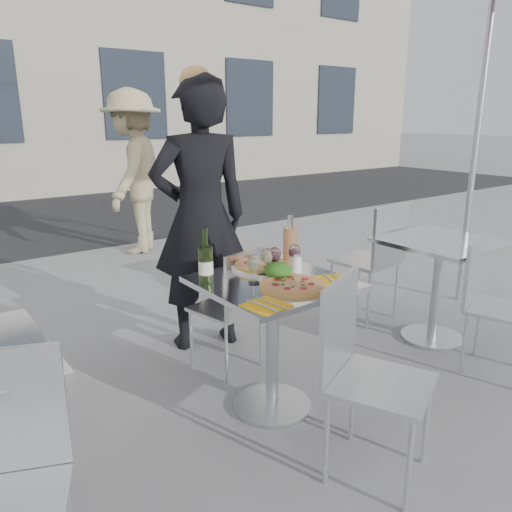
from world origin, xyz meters
TOP-DOWN VIEW (x-y plane):
  - ground at (0.00, 0.00)m, footprint 80.00×80.00m
  - street_asphalt at (0.00, 6.50)m, footprint 24.00×5.00m
  - main_table at (0.00, 0.00)m, footprint 0.72×0.72m
  - side_table_right at (1.50, 0.00)m, footprint 0.72×0.72m
  - chair_far at (0.08, 0.47)m, footprint 0.44×0.45m
  - chair_near at (0.01, -0.62)m, footprint 0.55×0.56m
  - side_chair_rfar at (1.43, 0.50)m, footprint 0.47×0.48m
  - side_chair_rnear at (1.37, -0.45)m, footprint 0.48×0.49m
  - woman_diner at (0.12, 0.95)m, footprint 0.76×0.60m
  - pedestrian_b at (0.80, 3.62)m, footprint 1.32×1.38m
  - pizza_near at (0.02, -0.14)m, footprint 0.33×0.33m
  - pizza_far at (0.09, 0.21)m, footprint 0.34×0.34m
  - salad_plate at (0.05, 0.02)m, footprint 0.22×0.22m
  - wine_bottle at (-0.31, 0.16)m, footprint 0.07×0.08m
  - carafe at (0.26, 0.17)m, footprint 0.08×0.08m
  - sugar_shaker at (0.20, 0.05)m, footprint 0.06×0.06m
  - wineglass_white_a at (-0.11, 0.02)m, footprint 0.07×0.07m
  - wineglass_white_b at (0.02, 0.08)m, footprint 0.07×0.07m
  - wineglass_red_a at (0.07, 0.07)m, footprint 0.07×0.07m
  - wineglass_red_b at (0.19, 0.05)m, footprint 0.07×0.07m
  - napkin_left at (-0.25, -0.27)m, footprint 0.20×0.20m
  - napkin_right at (0.26, -0.18)m, footprint 0.24×0.24m

SIDE VIEW (x-z plane):
  - ground at x=0.00m, z-range 0.00..0.00m
  - street_asphalt at x=0.00m, z-range 0.00..0.00m
  - chair_far at x=0.08m, z-range 0.07..0.89m
  - side_chair_rnear at x=1.37m, z-range 0.08..0.93m
  - chair_near at x=0.01m, z-range 0.08..0.99m
  - main_table at x=0.00m, z-range 0.16..0.91m
  - side_table_right at x=1.50m, z-range 0.16..0.91m
  - side_chair_rfar at x=1.43m, z-range 0.09..1.03m
  - napkin_left at x=-0.25m, z-range 0.75..0.76m
  - napkin_right at x=0.26m, z-range 0.75..0.76m
  - pizza_near at x=0.02m, z-range 0.75..0.77m
  - pizza_far at x=0.09m, z-range 0.75..0.78m
  - salad_plate at x=0.05m, z-range 0.74..0.83m
  - sugar_shaker at x=0.20m, z-range 0.75..0.86m
  - wineglass_white_a at x=-0.11m, z-range 0.78..0.94m
  - wineglass_white_b at x=0.02m, z-range 0.78..0.94m
  - wineglass_red_a at x=0.07m, z-range 0.78..0.94m
  - wineglass_red_b at x=0.19m, z-range 0.78..0.94m
  - wine_bottle at x=-0.31m, z-range 0.72..1.01m
  - carafe at x=0.26m, z-range 0.72..1.01m
  - woman_diner at x=0.12m, z-range 0.00..1.84m
  - pedestrian_b at x=0.80m, z-range 0.00..1.89m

